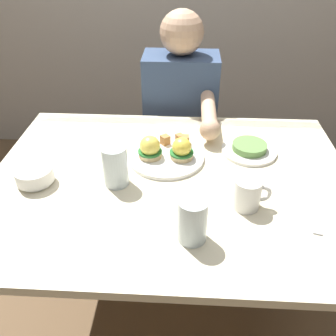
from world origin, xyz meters
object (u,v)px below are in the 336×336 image
water_glass_near (115,168)px  fork (318,218)px  diner_person (181,119)px  coffee_mug (248,193)px  water_glass_far (192,223)px  fruit_bowl (35,175)px  side_plate (249,149)px  eggs_benedict_plate (166,152)px  dining_table (171,203)px

water_glass_near → fork: bearing=-12.8°
water_glass_near → diner_person: diner_person is taller
coffee_mug → fork: bearing=-12.7°
water_glass_far → fork: bearing=14.7°
fruit_bowl → side_plate: (0.71, 0.22, -0.02)m
fruit_bowl → coffee_mug: size_ratio=1.08×
fruit_bowl → diner_person: 0.80m
fork → water_glass_near: (-0.60, 0.14, 0.06)m
eggs_benedict_plate → diner_person: bearing=85.3°
coffee_mug → diner_person: size_ratio=0.10×
dining_table → diner_person: 0.60m
water_glass_near → eggs_benedict_plate: bearing=45.5°
eggs_benedict_plate → water_glass_far: (0.09, -0.38, 0.03)m
side_plate → fork: bearing=-66.7°
side_plate → water_glass_near: bearing=-154.7°
water_glass_far → diner_person: (-0.05, 0.87, -0.14)m
water_glass_far → side_plate: water_glass_far is taller
fork → side_plate: 0.38m
water_glass_near → water_glass_far: bearing=-43.6°
fruit_bowl → coffee_mug: (0.66, -0.08, 0.02)m
water_glass_far → dining_table: bearing=104.5°
fruit_bowl → water_glass_near: 0.26m
dining_table → water_glass_far: 0.32m
fruit_bowl → water_glass_near: (0.26, 0.01, 0.03)m
eggs_benedict_plate → water_glass_far: 0.39m
side_plate → coffee_mug: bearing=-98.8°
fruit_bowl → fork: bearing=-8.2°
dining_table → water_glass_near: size_ratio=8.90×
dining_table → coffee_mug: 0.31m
fork → coffee_mug: bearing=167.3°
dining_table → water_glass_far: bearing=-75.5°
eggs_benedict_plate → diner_person: size_ratio=0.24×
fruit_bowl → side_plate: bearing=17.6°
coffee_mug → fruit_bowl: bearing=173.2°
coffee_mug → fork: 0.21m
eggs_benedict_plate → coffee_mug: bearing=-44.1°
dining_table → water_glass_near: 0.24m
diner_person → water_glass_far: bearing=-86.6°
diner_person → eggs_benedict_plate: bearing=-94.7°
dining_table → eggs_benedict_plate: 0.18m
dining_table → fruit_bowl: (-0.43, -0.05, 0.14)m
coffee_mug → dining_table: bearing=150.9°
side_plate → diner_person: 0.51m
dining_table → fork: 0.47m
coffee_mug → side_plate: coffee_mug is taller
eggs_benedict_plate → diner_person: diner_person is taller
fruit_bowl → side_plate: size_ratio=0.60×
water_glass_far → diner_person: diner_person is taller
dining_table → diner_person: bearing=88.3°
coffee_mug → side_plate: 0.31m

